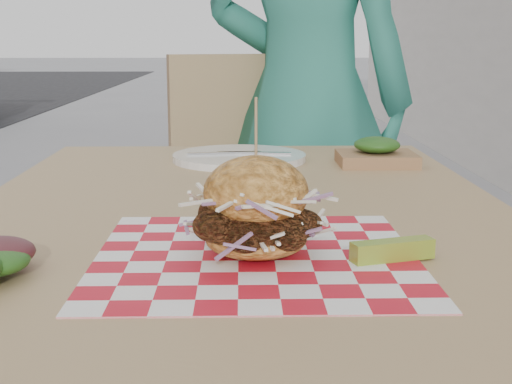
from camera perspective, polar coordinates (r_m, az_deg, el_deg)
The scene contains 8 objects.
diner at distance 2.03m, azimuth 4.04°, elevation 7.47°, with size 0.60×0.40×1.66m, color #2B7E6C.
patio_table at distance 1.08m, azimuth -1.35°, elevation -5.09°, with size 0.80×1.20×0.75m.
patio_chair at distance 2.05m, azimuth -2.07°, elevation -0.26°, with size 0.52×0.53×0.95m.
paper_liner at distance 0.81m, azimuth 0.00°, elevation -5.14°, with size 0.36×0.36×0.00m, color red.
sandwich at distance 0.79m, azimuth -0.00°, elevation -1.67°, with size 0.16×0.16×0.18m.
pickle_spear at distance 0.80m, azimuth 10.86°, elevation -4.58°, with size 0.10×0.02×0.02m, color #86A931.
place_setting at distance 1.45m, azimuth -1.35°, elevation 2.80°, with size 0.27×0.27×0.02m.
kraft_tray at distance 1.41m, azimuth 9.63°, elevation 3.04°, with size 0.15×0.12×0.06m.
Camera 1 is at (0.23, -0.93, 0.99)m, focal length 50.00 mm.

